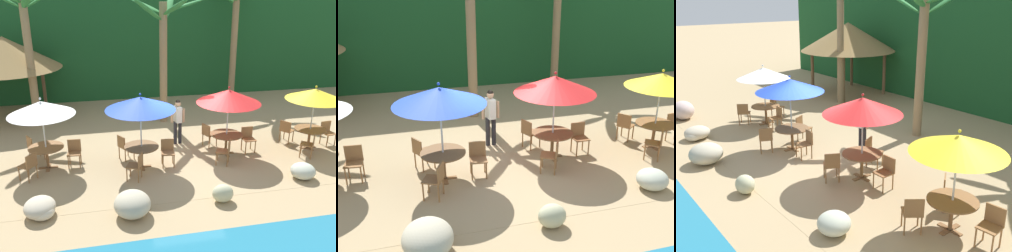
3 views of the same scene
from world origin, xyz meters
TOP-DOWN VIEW (x-y plane):
  - ground_plane at (0.00, 0.00)m, footprint 120.00×120.00m
  - terrace_deck at (0.00, 0.00)m, footprint 18.00×5.20m
  - foliage_backdrop at (0.00, 9.00)m, footprint 28.00×2.40m
  - rock_seawall at (1.06, -2.86)m, footprint 16.07×3.03m
  - umbrella_white at (-4.44, 0.26)m, footprint 2.04×2.04m
  - dining_table_white at (-4.44, 0.26)m, footprint 1.10×1.10m
  - chair_white_seaward at (-3.58, 0.28)m, footprint 0.45×0.46m
  - chair_white_inland at (-4.93, 0.96)m, footprint 0.58×0.57m
  - chair_white_left at (-4.87, -0.48)m, footprint 0.59×0.59m
  - umbrella_blue at (-1.47, -0.32)m, footprint 2.18×2.18m
  - dining_table_blue at (-1.47, -0.32)m, footprint 1.10×1.10m
  - chair_blue_seaward at (-0.62, -0.31)m, footprint 0.46×0.47m
  - chair_blue_inland at (-1.96, 0.38)m, footprint 0.58×0.57m
  - chair_blue_left at (-1.73, -1.13)m, footprint 0.56×0.56m
  - umbrella_red at (1.55, 0.11)m, footprint 2.16×2.16m
  - dining_table_red at (1.55, 0.11)m, footprint 1.10×1.10m
  - chair_red_seaward at (2.40, 0.21)m, footprint 0.43×0.43m
  - chair_red_inland at (1.13, 0.86)m, footprint 0.56×0.55m
  - chair_red_left at (1.23, -0.68)m, footprint 0.57×0.57m
  - umbrella_yellow at (4.67, -0.03)m, footprint 2.01×2.01m
  - dining_table_yellow at (4.67, -0.03)m, footprint 1.10×1.10m
  - chair_yellow_seaward at (5.50, 0.15)m, footprint 0.46×0.47m
  - chair_yellow_inland at (4.10, 0.61)m, footprint 0.59×0.59m
  - chair_yellow_left at (4.23, -0.77)m, footprint 0.59×0.59m
  - palm_tree_nearest at (-5.23, 4.58)m, footprint 2.86×2.77m
  - palm_tree_second at (0.13, 3.97)m, footprint 3.13×3.18m
  - palapa_hut at (-6.46, 6.00)m, footprint 4.76×4.76m
  - waiter_in_white at (0.12, 1.36)m, footprint 0.52×0.37m

SIDE VIEW (x-z plane):
  - ground_plane at x=0.00m, z-range 0.00..0.00m
  - terrace_deck at x=0.00m, z-range 0.00..0.01m
  - rock_seawall at x=1.06m, z-range -0.09..0.78m
  - chair_white_seaward at x=-3.58m, z-range 0.08..0.95m
  - chair_white_inland at x=-4.93m, z-range 0.08..0.95m
  - chair_white_left at x=-4.87m, z-range 0.08..0.95m
  - chair_blue_seaward at x=-0.62m, z-range 0.08..0.95m
  - chair_blue_inland at x=-1.96m, z-range 0.08..0.95m
  - chair_blue_left at x=-1.73m, z-range 0.08..0.95m
  - chair_red_seaward at x=2.40m, z-range 0.08..0.95m
  - chair_red_inland at x=1.13m, z-range 0.08..0.95m
  - chair_red_left at x=1.23m, z-range 0.08..0.95m
  - chair_yellow_seaward at x=5.50m, z-range 0.08..0.95m
  - chair_yellow_inland at x=4.10m, z-range 0.08..0.95m
  - chair_yellow_left at x=4.23m, z-range 0.08..0.95m
  - dining_table_white at x=-4.44m, z-range 0.24..0.98m
  - dining_table_blue at x=-1.47m, z-range 0.24..0.98m
  - dining_table_red at x=1.55m, z-range 0.24..0.98m
  - dining_table_yellow at x=4.67m, z-range 0.24..0.98m
  - waiter_in_white at x=0.12m, z-range 0.14..1.84m
  - umbrella_yellow at x=4.67m, z-range 0.85..3.18m
  - umbrella_white at x=-4.44m, z-range 0.85..3.21m
  - umbrella_red at x=1.55m, z-range 0.87..3.30m
  - umbrella_blue at x=-1.47m, z-range 0.92..3.41m
  - palapa_hut at x=-6.46m, z-range 1.09..4.66m
  - foliage_backdrop at x=0.00m, z-range 0.00..6.00m
  - palm_tree_second at x=0.13m, z-range 0.85..6.05m
  - palm_tree_nearest at x=-5.23m, z-range 0.93..6.50m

